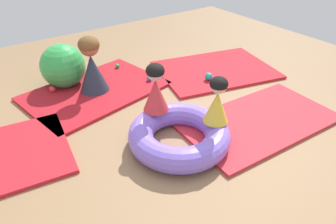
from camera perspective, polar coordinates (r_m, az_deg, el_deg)
The scene contains 14 objects.
ground_plane at distance 3.40m, azimuth 2.82°, elevation -4.61°, with size 8.00×8.00×0.00m, color #93704C.
gym_mat_near_right at distance 3.76m, azimuth 16.37°, elevation -1.63°, with size 1.81×1.00×0.04m, color red.
gym_mat_far_left at distance 3.51m, azimuth -27.58°, elevation -7.27°, with size 1.19×1.10×0.04m, color red.
gym_mat_far_right at distance 4.87m, azimuth 8.69°, elevation 7.66°, with size 1.70×1.23×0.04m, color red.
gym_mat_front at distance 4.34m, azimuth -13.20°, elevation 3.79°, with size 1.78×1.20×0.04m, color #B21923.
inflatable_cushion at distance 3.22m, azimuth 2.06°, elevation -4.22°, with size 1.06×1.06×0.26m, color #8466E0.
child_in_yellow at distance 3.10m, azimuth 9.05°, elevation 2.12°, with size 0.36×0.36×0.50m.
child_in_red at distance 3.25m, azimuth -2.30°, elevation 4.41°, with size 0.38×0.38×0.54m.
adult_seated at distance 4.17m, azimuth -13.86°, elevation 8.38°, with size 0.46×0.46×0.75m.
play_ball_blue at distance 4.44m, azimuth -3.45°, elevation 6.19°, with size 0.07×0.07×0.07m, color blue.
play_ball_teal at distance 4.48m, azimuth 7.49°, elevation 6.49°, with size 0.11×0.11×0.11m, color teal.
play_ball_green at distance 4.89m, azimuth -9.29°, elevation 8.38°, with size 0.06×0.06×0.06m, color green.
play_ball_red at distance 4.42m, azimuth -20.48°, elevation 3.98°, with size 0.08×0.08×0.08m, color red.
exercise_ball_large at distance 4.50m, azimuth -18.76°, elevation 8.00°, with size 0.61×0.61×0.61m, color green.
Camera 1 is at (-1.69, -2.11, 2.07)m, focal length 33.15 mm.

